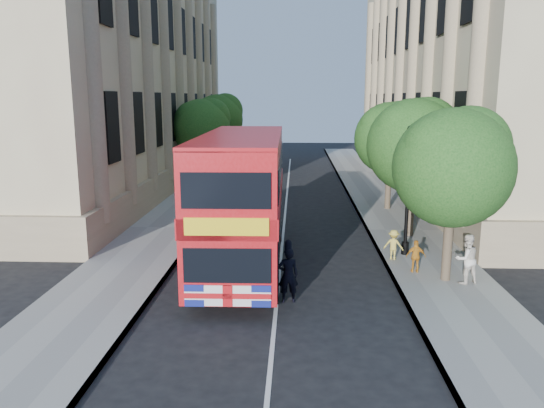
# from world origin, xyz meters

# --- Properties ---
(ground) EXTENTS (120.00, 120.00, 0.00)m
(ground) POSITION_xyz_m (0.00, 0.00, 0.00)
(ground) COLOR black
(ground) RESTS_ON ground
(pavement_right) EXTENTS (3.50, 80.00, 0.12)m
(pavement_right) POSITION_xyz_m (5.75, 10.00, 0.06)
(pavement_right) COLOR gray
(pavement_right) RESTS_ON ground
(pavement_left) EXTENTS (3.50, 80.00, 0.12)m
(pavement_left) POSITION_xyz_m (-5.75, 10.00, 0.06)
(pavement_left) COLOR gray
(pavement_left) RESTS_ON ground
(building_right) EXTENTS (12.00, 38.00, 18.00)m
(building_right) POSITION_xyz_m (13.80, 24.00, 9.00)
(building_right) COLOR tan
(building_right) RESTS_ON ground
(building_left) EXTENTS (12.00, 38.00, 18.00)m
(building_left) POSITION_xyz_m (-13.80, 24.00, 9.00)
(building_left) COLOR tan
(building_left) RESTS_ON ground
(tree_right_near) EXTENTS (4.00, 4.00, 6.08)m
(tree_right_near) POSITION_xyz_m (5.84, 3.03, 4.25)
(tree_right_near) COLOR #473828
(tree_right_near) RESTS_ON ground
(tree_right_mid) EXTENTS (4.20, 4.20, 6.37)m
(tree_right_mid) POSITION_xyz_m (5.84, 9.03, 4.45)
(tree_right_mid) COLOR #473828
(tree_right_mid) RESTS_ON ground
(tree_right_far) EXTENTS (4.00, 4.00, 6.15)m
(tree_right_far) POSITION_xyz_m (5.84, 15.03, 4.31)
(tree_right_far) COLOR #473828
(tree_right_far) RESTS_ON ground
(tree_left_far) EXTENTS (4.00, 4.00, 6.30)m
(tree_left_far) POSITION_xyz_m (-5.96, 22.03, 4.44)
(tree_left_far) COLOR #473828
(tree_left_far) RESTS_ON ground
(tree_left_back) EXTENTS (4.20, 4.20, 6.65)m
(tree_left_back) POSITION_xyz_m (-5.96, 30.03, 4.71)
(tree_left_back) COLOR #473828
(tree_left_back) RESTS_ON ground
(lamp_post) EXTENTS (0.32, 0.32, 5.16)m
(lamp_post) POSITION_xyz_m (5.00, 6.00, 2.51)
(lamp_post) COLOR black
(lamp_post) RESTS_ON pavement_right
(double_decker_bus) EXTENTS (3.01, 10.71, 4.92)m
(double_decker_bus) POSITION_xyz_m (-1.41, 4.60, 2.72)
(double_decker_bus) COLOR #B10C11
(double_decker_bus) RESTS_ON ground
(box_van) EXTENTS (1.90, 4.40, 2.48)m
(box_van) POSITION_xyz_m (-2.04, 10.79, 1.21)
(box_van) COLOR black
(box_van) RESTS_ON ground
(police_constable) EXTENTS (0.70, 0.51, 1.77)m
(police_constable) POSITION_xyz_m (0.36, 1.00, 0.89)
(police_constable) COLOR black
(police_constable) RESTS_ON ground
(woman_pedestrian) EXTENTS (0.97, 0.85, 1.71)m
(woman_pedestrian) POSITION_xyz_m (6.37, 2.67, 0.98)
(woman_pedestrian) COLOR white
(woman_pedestrian) RESTS_ON pavement_right
(child_a) EXTENTS (0.72, 0.33, 1.19)m
(child_a) POSITION_xyz_m (4.92, 3.74, 0.72)
(child_a) COLOR orange
(child_a) RESTS_ON pavement_right
(child_b) EXTENTS (0.86, 0.66, 1.18)m
(child_b) POSITION_xyz_m (4.40, 5.29, 0.71)
(child_b) COLOR gold
(child_b) RESTS_ON pavement_right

